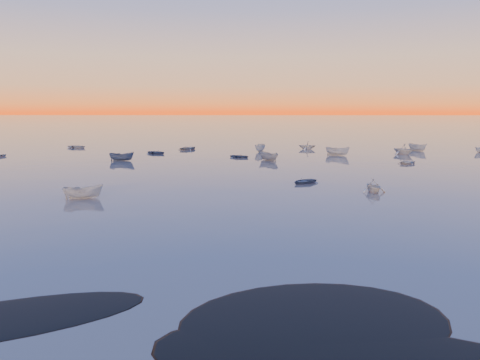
# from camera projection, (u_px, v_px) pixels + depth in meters

# --- Properties ---
(ground) EXTENTS (600.00, 600.00, 0.00)m
(ground) POSITION_uv_depth(u_px,v_px,m) (241.00, 141.00, 117.17)
(ground) COLOR #6B5F59
(ground) RESTS_ON ground
(mud_lobes) EXTENTS (140.00, 6.00, 0.07)m
(mud_lobes) POSITION_uv_depth(u_px,v_px,m) (185.00, 344.00, 17.48)
(mud_lobes) COLOR black
(mud_lobes) RESTS_ON ground
(moored_fleet) EXTENTS (124.00, 58.00, 1.20)m
(moored_fleet) POSITION_uv_depth(u_px,v_px,m) (235.00, 164.00, 70.78)
(moored_fleet) COLOR silver
(moored_fleet) RESTS_ON ground
(boat_near_center) EXTENTS (2.51, 4.03, 1.30)m
(boat_near_center) POSITION_uv_depth(u_px,v_px,m) (83.00, 199.00, 44.81)
(boat_near_center) COLOR silver
(boat_near_center) RESTS_ON ground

